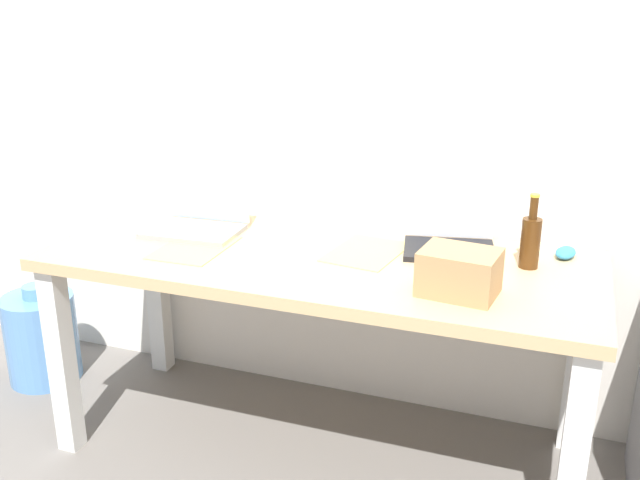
{
  "coord_description": "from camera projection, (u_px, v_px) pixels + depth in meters",
  "views": [
    {
      "loc": [
        0.74,
        -2.04,
        1.53
      ],
      "look_at": [
        0.0,
        0.0,
        0.78
      ],
      "focal_mm": 40.17,
      "sensor_mm": 36.0,
      "label": 1
    }
  ],
  "objects": [
    {
      "name": "ground_plane",
      "position": [
        320.0,
        445.0,
        2.55
      ],
      "size": [
        8.0,
        8.0,
        0.0
      ],
      "primitive_type": "plane",
      "color": "slate"
    },
    {
      "name": "back_wall",
      "position": [
        361.0,
        61.0,
        2.5
      ],
      "size": [
        5.2,
        0.08,
        2.6
      ],
      "primitive_type": "cube",
      "color": "silver",
      "rests_on": "ground"
    },
    {
      "name": "desk",
      "position": [
        320.0,
        282.0,
        2.35
      ],
      "size": [
        1.78,
        0.73,
        0.73
      ],
      "color": "tan",
      "rests_on": "ground"
    },
    {
      "name": "laptop_left",
      "position": [
        198.0,
        217.0,
        2.53
      ],
      "size": [
        0.34,
        0.25,
        0.23
      ],
      "color": "gray",
      "rests_on": "desk"
    },
    {
      "name": "laptop_right",
      "position": [
        449.0,
        235.0,
        2.35
      ],
      "size": [
        0.33,
        0.28,
        0.22
      ],
      "color": "black",
      "rests_on": "desk"
    },
    {
      "name": "beer_bottle",
      "position": [
        531.0,
        240.0,
        2.18
      ],
      "size": [
        0.06,
        0.06,
        0.23
      ],
      "color": "#47280F",
      "rests_on": "desk"
    },
    {
      "name": "computer_mouse",
      "position": [
        566.0,
        253.0,
        2.28
      ],
      "size": [
        0.08,
        0.11,
        0.03
      ],
      "primitive_type": "ellipsoid",
      "rotation": [
        0.0,
        0.0,
        -0.22
      ],
      "color": "#338CC6",
      "rests_on": "desk"
    },
    {
      "name": "cardboard_box",
      "position": [
        459.0,
        272.0,
        2.0
      ],
      "size": [
        0.23,
        0.19,
        0.13
      ],
      "primitive_type": "cube",
      "rotation": [
        0.0,
        0.0,
        -0.12
      ],
      "color": "tan",
      "rests_on": "desk"
    },
    {
      "name": "paper_sheet_front_left",
      "position": [
        195.0,
        248.0,
        2.37
      ],
      "size": [
        0.21,
        0.3,
        0.0
      ],
      "primitive_type": "cube",
      "rotation": [
        0.0,
        0.0,
        0.01
      ],
      "color": "#F4E06B",
      "rests_on": "desk"
    },
    {
      "name": "paper_sheet_near_back",
      "position": [
        366.0,
        252.0,
        2.33
      ],
      "size": [
        0.25,
        0.32,
        0.0
      ],
      "primitive_type": "cube",
      "rotation": [
        0.0,
        0.0,
        -0.14
      ],
      "color": "#F4E06B",
      "rests_on": "desk"
    },
    {
      "name": "water_cooler_jug",
      "position": [
        42.0,
        337.0,
        2.94
      ],
      "size": [
        0.29,
        0.29,
        0.42
      ],
      "color": "#598CC6",
      "rests_on": "ground"
    }
  ]
}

